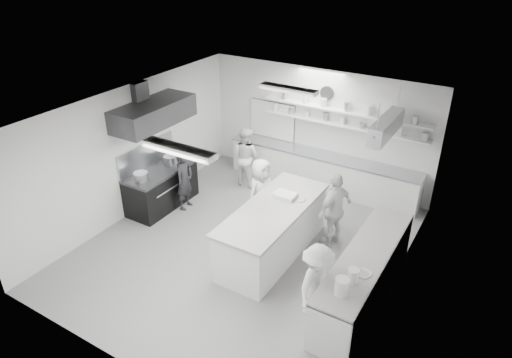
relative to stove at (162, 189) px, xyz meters
The scene contains 27 objects.
floor 2.67m from the stove, ahead, with size 6.00×7.00×0.02m, color gray.
ceiling 3.67m from the stove, ahead, with size 6.00×7.00×0.02m, color white.
wall_back 4.18m from the stove, 50.01° to the left, with size 6.00×0.04×3.00m, color silver.
wall_front 4.80m from the stove, 56.31° to the right, with size 6.00×0.04×3.00m, color silver.
wall_left 1.19m from the stove, 135.00° to the right, with size 0.04×7.00×3.00m, color silver.
wall_right 5.71m from the stove, ahead, with size 0.04×7.00×3.00m, color silver.
stove is the anchor object (origin of this frame).
exhaust_hood 1.90m from the stove, 90.00° to the right, with size 0.85×2.00×0.50m, color #363639.
back_counter 4.03m from the stove, 43.99° to the left, with size 5.00×0.60×0.92m, color white.
shelf_lower 4.63m from the stove, 41.99° to the left, with size 4.20×0.26×0.04m, color white.
shelf_upper 4.74m from the stove, 41.99° to the left, with size 4.20×0.26×0.04m, color white.
pass_through_window 3.49m from the stove, 67.12° to the left, with size 1.30×0.04×1.00m, color black.
wall_clock 4.60m from the stove, 47.54° to the left, with size 0.32×0.32×0.05m, color white.
right_counter 5.28m from the stove, ahead, with size 0.74×3.30×0.94m, color white.
pot_rack 5.35m from the stove, 23.50° to the left, with size 0.30×1.60×0.40m, color #ACAFB5.
light_fixture_front 4.22m from the stove, 40.24° to the right, with size 1.30×0.25×0.10m, color white.
light_fixture_rear 3.86m from the stove, 28.30° to the left, with size 1.30×0.25×0.10m, color white.
prep_island 3.22m from the stove, ahead, with size 1.05×2.81×1.04m, color white.
stove_pot 0.71m from the stove, 90.00° to the left, with size 0.34×0.34×0.24m, color #ACAFB5.
cook_stove 0.65m from the stove, 21.50° to the left, with size 0.53×0.35×1.47m, color black.
cook_back 2.30m from the stove, 60.03° to the left, with size 0.76×0.59×1.57m, color silver.
cook_island_left 2.51m from the stove, 13.43° to the left, with size 0.77×0.50×1.57m, color silver.
cook_island_right 4.20m from the stove, ahead, with size 0.97×0.40×1.65m, color silver.
cook_right 4.97m from the stove, 17.71° to the right, with size 0.96×0.55×1.49m, color silver.
bowl_island_a 3.57m from the stove, ahead, with size 0.26×0.26×0.06m, color #ACAFB5.
bowl_island_b 3.10m from the stove, ahead, with size 0.18×0.18×0.06m, color white.
bowl_right 5.52m from the stove, 12.19° to the right, with size 0.25×0.25×0.06m, color white.
Camera 1 is at (4.33, -6.69, 5.85)m, focal length 32.46 mm.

